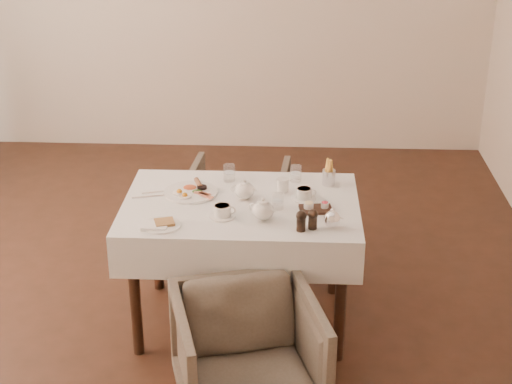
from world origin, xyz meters
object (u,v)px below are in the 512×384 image
at_px(armchair_far, 238,209).
at_px(breakfast_plate, 191,191).
at_px(table, 241,222).
at_px(teapot_centre, 245,189).
at_px(armchair_near, 248,357).

height_order(armchair_far, breakfast_plate, breakfast_plate).
bearing_deg(table, armchair_far, 95.20).
bearing_deg(teapot_centre, table, -96.67).
bearing_deg(breakfast_plate, table, -16.10).
xyz_separation_m(breakfast_plate, teapot_centre, (0.30, -0.06, 0.05)).
bearing_deg(table, teapot_centre, 71.09).
distance_m(table, armchair_far, 0.93).
distance_m(table, teapot_centre, 0.18).
bearing_deg(table, breakfast_plate, 158.13).
xyz_separation_m(table, breakfast_plate, (-0.28, 0.11, 0.13)).
distance_m(armchair_near, breakfast_plate, 1.07).
bearing_deg(teapot_centre, armchair_near, -73.25).
bearing_deg(armchair_far, table, 99.46).
relative_size(armchair_near, armchair_far, 1.03).
relative_size(armchair_far, teapot_centre, 4.50).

